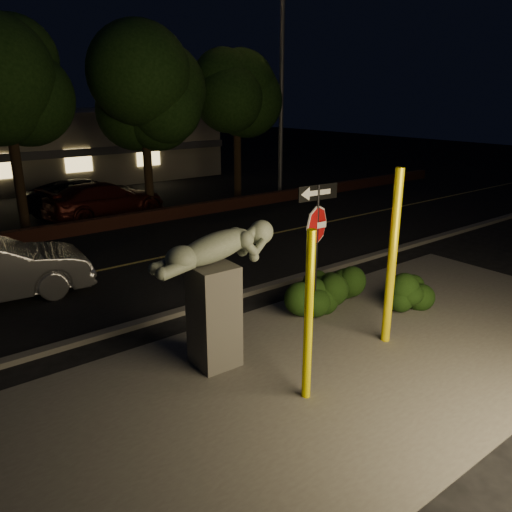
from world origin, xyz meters
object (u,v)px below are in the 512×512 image
at_px(yellow_pole_left, 308,318).
at_px(parked_car_darkred, 106,200).
at_px(streetlight, 277,64).
at_px(yellow_pole_right, 392,259).
at_px(parked_car_dark, 87,196).
at_px(sculpture, 215,283).
at_px(signpost, 317,226).

relative_size(yellow_pole_left, parked_car_darkred, 0.58).
distance_m(yellow_pole_left, streetlight, 18.39).
relative_size(yellow_pole_right, parked_car_dark, 0.72).
bearing_deg(sculpture, streetlight, 48.09).
bearing_deg(yellow_pole_right, streetlight, 58.39).
height_order(streetlight, parked_car_dark, streetlight).
distance_m(signpost, parked_car_dark, 14.09).
bearing_deg(yellow_pole_left, signpost, 43.55).
height_order(yellow_pole_right, streetlight, streetlight).
bearing_deg(parked_car_darkred, yellow_pole_left, 164.23).
bearing_deg(parked_car_dark, streetlight, -79.81).
bearing_deg(yellow_pole_right, sculpture, 156.99).
height_order(signpost, streetlight, streetlight).
distance_m(signpost, parked_car_darkred, 12.54).
relative_size(streetlight, parked_car_darkred, 2.08).
xyz_separation_m(streetlight, parked_car_dark, (-8.83, 2.26, -5.56)).
bearing_deg(yellow_pole_left, streetlight, 51.74).
relative_size(yellow_pole_right, streetlight, 0.34).
height_order(sculpture, parked_car_darkred, sculpture).
bearing_deg(signpost, streetlight, 57.94).
bearing_deg(parked_car_darkred, signpost, 173.13).
xyz_separation_m(yellow_pole_right, sculpture, (-3.27, 1.39, -0.16)).
bearing_deg(sculpture, yellow_pole_left, -71.27).
bearing_deg(sculpture, yellow_pole_right, -21.17).
distance_m(yellow_pole_left, parked_car_dark, 16.37).
bearing_deg(yellow_pole_left, parked_car_dark, 82.37).
distance_m(parked_car_darkred, parked_car_dark, 1.57).
bearing_deg(sculpture, parked_car_darkred, 78.85).
bearing_deg(yellow_pole_left, sculpture, 106.90).
distance_m(signpost, sculpture, 2.94).
bearing_deg(streetlight, yellow_pole_left, -106.63).
bearing_deg(signpost, sculpture, -168.98).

